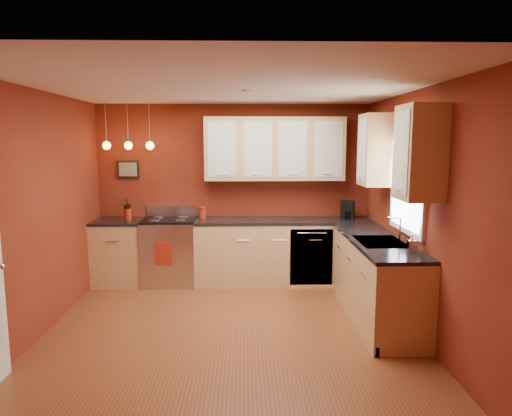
{
  "coord_description": "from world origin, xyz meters",
  "views": [
    {
      "loc": [
        0.17,
        -4.69,
        2.06
      ],
      "look_at": [
        0.31,
        1.0,
        1.22
      ],
      "focal_mm": 32.0,
      "sensor_mm": 36.0,
      "label": 1
    }
  ],
  "objects_px": {
    "coffee_maker": "(348,211)",
    "sink": "(381,244)",
    "gas_range": "(170,251)",
    "red_canister": "(202,213)",
    "soap_pump": "(412,243)"
  },
  "relations": [
    {
      "from": "red_canister",
      "to": "soap_pump",
      "type": "height_order",
      "value": "soap_pump"
    },
    {
      "from": "coffee_maker",
      "to": "soap_pump",
      "type": "height_order",
      "value": "coffee_maker"
    },
    {
      "from": "red_canister",
      "to": "coffee_maker",
      "type": "height_order",
      "value": "coffee_maker"
    },
    {
      "from": "gas_range",
      "to": "red_canister",
      "type": "xyz_separation_m",
      "value": [
        0.47,
        0.1,
        0.55
      ]
    },
    {
      "from": "coffee_maker",
      "to": "sink",
      "type": "bearing_deg",
      "value": -66.57
    },
    {
      "from": "soap_pump",
      "to": "gas_range",
      "type": "bearing_deg",
      "value": 144.08
    },
    {
      "from": "gas_range",
      "to": "coffee_maker",
      "type": "relative_size",
      "value": 4.18
    },
    {
      "from": "gas_range",
      "to": "coffee_maker",
      "type": "xyz_separation_m",
      "value": [
        2.58,
        0.01,
        0.58
      ]
    },
    {
      "from": "gas_range",
      "to": "soap_pump",
      "type": "xyz_separation_m",
      "value": [
        2.79,
        -2.02,
        0.55
      ]
    },
    {
      "from": "red_canister",
      "to": "sink",
      "type": "bearing_deg",
      "value": -36.57
    },
    {
      "from": "sink",
      "to": "red_canister",
      "type": "relative_size",
      "value": 4.08
    },
    {
      "from": "gas_range",
      "to": "coffee_maker",
      "type": "height_order",
      "value": "coffee_maker"
    },
    {
      "from": "gas_range",
      "to": "sink",
      "type": "height_order",
      "value": "sink"
    },
    {
      "from": "gas_range",
      "to": "sink",
      "type": "bearing_deg",
      "value": -29.78
    },
    {
      "from": "gas_range",
      "to": "soap_pump",
      "type": "relative_size",
      "value": 5.8
    }
  ]
}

